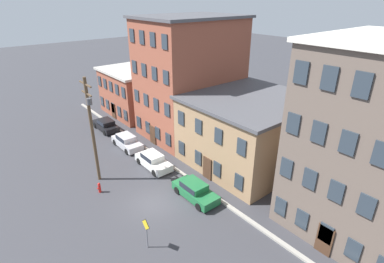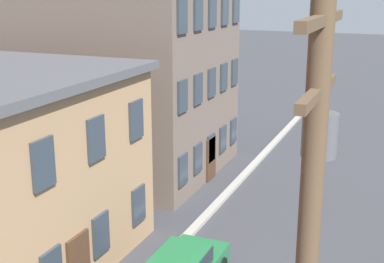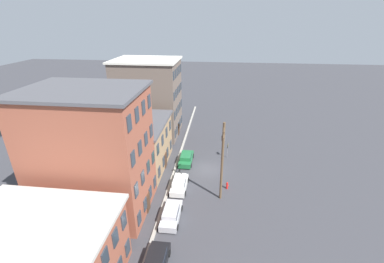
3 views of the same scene
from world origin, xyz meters
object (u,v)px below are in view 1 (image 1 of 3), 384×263
(car_black, at_px, (106,125))
(utility_pole, at_px, (92,126))
(fire_hydrant, at_px, (99,188))
(car_green, at_px, (195,190))
(car_silver, at_px, (127,141))
(car_white, at_px, (153,160))
(caution_sign, at_px, (146,229))

(car_black, relative_size, utility_pole, 0.45)
(car_black, distance_m, fire_hydrant, 13.69)
(car_green, height_order, fire_hydrant, car_green)
(car_black, distance_m, car_silver, 5.97)
(utility_pole, xyz_separation_m, fire_hydrant, (1.94, -0.82, -5.03))
(car_silver, distance_m, car_white, 5.56)
(car_green, bearing_deg, car_white, -179.68)
(car_silver, distance_m, caution_sign, 15.63)
(fire_hydrant, bearing_deg, car_silver, 136.09)
(car_silver, height_order, caution_sign, caution_sign)
(car_black, bearing_deg, caution_sign, -17.17)
(car_black, height_order, car_green, same)
(car_black, bearing_deg, car_white, -0.99)
(car_green, bearing_deg, caution_sign, -69.60)
(car_silver, distance_m, car_green, 12.09)
(car_white, xyz_separation_m, caution_sign, (8.81, -6.08, 0.90))
(utility_pole, bearing_deg, car_green, 33.80)
(car_black, relative_size, car_silver, 1.00)
(car_white, distance_m, caution_sign, 10.74)
(car_black, relative_size, fire_hydrant, 4.58)
(caution_sign, xyz_separation_m, utility_pole, (-10.06, 0.90, 3.86))
(car_green, xyz_separation_m, utility_pole, (-7.79, -5.21, 4.76))
(car_green, height_order, utility_pole, utility_pole)
(car_black, relative_size, car_green, 1.00)
(car_white, bearing_deg, car_green, 0.32)
(car_silver, xyz_separation_m, caution_sign, (14.37, -6.09, 0.90))
(caution_sign, bearing_deg, utility_pole, 174.87)
(car_green, relative_size, caution_sign, 1.77)
(car_black, xyz_separation_m, car_silver, (5.97, -0.19, 0.00))
(car_white, xyz_separation_m, utility_pole, (-1.25, -5.18, 4.76))
(car_silver, xyz_separation_m, utility_pole, (4.30, -5.19, 4.76))
(caution_sign, bearing_deg, fire_hydrant, 179.42)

